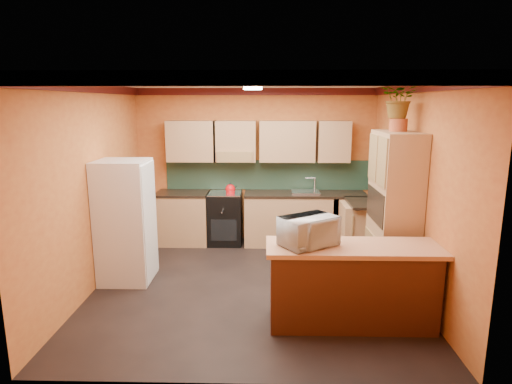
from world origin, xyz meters
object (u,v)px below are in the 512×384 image
Objects in this scene: stove at (225,218)px; microwave at (308,231)px; pantry at (394,213)px; fridge at (125,221)px; base_cabinets_back at (261,219)px; breakfast_bar at (351,287)px.

stove is 1.56× the size of microwave.
pantry is (2.38, -1.86, 0.59)m from stove.
fridge is (-1.22, -1.64, 0.39)m from stove.
microwave reaches higher than base_cabinets_back.
microwave is at bearing 180.00° from breakfast_bar.
base_cabinets_back and breakfast_bar have the same top height.
pantry is (1.75, -1.86, 0.61)m from base_cabinets_back.
fridge is at bearing -138.40° from base_cabinets_back.
pantry is at bearing -38.01° from stove.
fridge reaches higher than microwave.
pantry is at bearing -46.67° from base_cabinets_back.
microwave reaches higher than stove.
breakfast_bar is at bearing -59.25° from stove.
base_cabinets_back is 0.63m from stove.
pantry is (3.60, -0.22, 0.20)m from fridge.
stove is 0.51× the size of breakfast_bar.
breakfast_bar is 3.08× the size of microwave.
base_cabinets_back is at bearing 0.00° from stove.
microwave is at bearing -26.03° from fridge.
breakfast_bar is at bearing -69.56° from base_cabinets_back.
stove is 3.12m from microwave.
stove reaches higher than base_cabinets_back.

